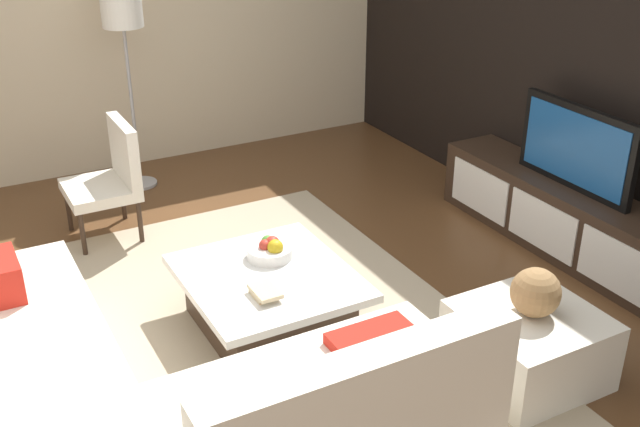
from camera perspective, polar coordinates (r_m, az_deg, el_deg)
ground_plane at (r=4.63m, az=-4.39°, el=-9.43°), size 14.00×14.00×0.00m
feature_wall_back at (r=5.60m, az=21.60°, el=10.93°), size 6.40×0.12×2.80m
side_wall_left at (r=7.01m, az=-14.52°, el=14.56°), size 0.12×5.20×2.80m
area_rug at (r=4.70m, az=-4.91°, el=-8.76°), size 3.42×2.50×0.01m
media_console at (r=5.75m, az=17.78°, el=-0.38°), size 2.23×0.46×0.50m
television at (r=5.55m, az=18.53°, el=4.67°), size 1.00×0.06×0.59m
sectional_couch at (r=3.85m, az=-13.57°, el=-13.36°), size 2.47×2.35×0.80m
coffee_table at (r=4.63m, az=-3.86°, el=-6.43°), size 1.05×0.95×0.38m
accent_chair_near at (r=5.82m, az=-15.26°, el=2.89°), size 0.54×0.50×0.87m
floor_lamp at (r=6.42m, az=-14.46°, el=13.80°), size 0.32×0.32×1.68m
ottoman at (r=4.39m, az=15.21°, el=-9.41°), size 0.70×0.70×0.40m
fruit_bowl at (r=4.69m, az=-3.72°, el=-2.71°), size 0.28×0.28×0.14m
decorative_ball at (r=4.21m, az=15.73°, el=-5.67°), size 0.27×0.27×0.27m
book_stack at (r=4.31m, az=-4.15°, el=-5.87°), size 0.20×0.13×0.05m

